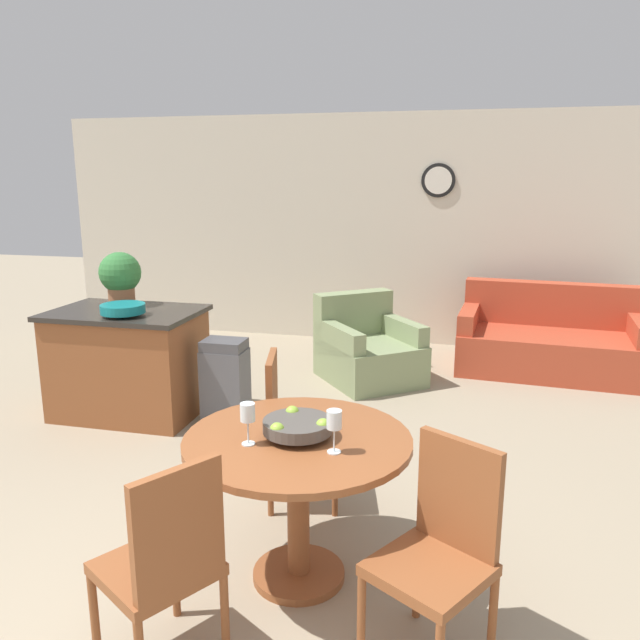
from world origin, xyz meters
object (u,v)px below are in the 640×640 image
object	(u,v)px
dining_chair_near_left	(165,559)
wine_glass_right	(334,422)
dining_chair_far_side	(291,423)
potted_plant	(120,276)
dining_chair_near_right	(441,544)
dining_table	(298,470)
fruit_bowl	(298,426)
trash_bin	(225,382)
couch	(549,343)
armchair	(367,352)
wine_glass_left	(248,414)
teal_bowl	(123,309)
kitchen_island	(128,362)

from	to	relation	value
dining_chair_near_left	wine_glass_right	size ratio (longest dim) A/B	4.64
dining_chair_far_side	potted_plant	xyz separation A→B (m)	(-1.88, 1.28, 0.64)
dining_chair_far_side	dining_chair_near_right	bearing A→B (deg)	28.13
dining_table	fruit_bowl	distance (m)	0.23
dining_table	wine_glass_right	world-z (taller)	wine_glass_right
trash_bin	couch	distance (m)	3.45
dining_chair_near_right	fruit_bowl	xyz separation A→B (m)	(-0.71, 0.35, 0.31)
armchair	wine_glass_left	bearing A→B (deg)	-128.83
teal_bowl	potted_plant	xyz separation A→B (m)	(-0.24, 0.39, 0.19)
wine_glass_left	teal_bowl	xyz separation A→B (m)	(-1.69, 1.77, 0.05)
fruit_bowl	armchair	size ratio (longest dim) A/B	0.27
wine_glass_left	couch	distance (m)	4.49
dining_table	dining_chair_near_right	xyz separation A→B (m)	(0.71, -0.35, -0.08)
dining_chair_far_side	teal_bowl	size ratio (longest dim) A/B	2.70
dining_table	dining_chair_near_right	world-z (taller)	dining_chair_near_right
dining_chair_near_left	kitchen_island	bearing A→B (deg)	64.89
potted_plant	armchair	bearing A→B (deg)	31.31
armchair	dining_chair_near_left	bearing A→B (deg)	-130.92
dining_chair_near_right	wine_glass_left	size ratio (longest dim) A/B	4.64
dining_chair_far_side	wine_glass_right	world-z (taller)	wine_glass_right
potted_plant	fruit_bowl	bearing A→B (deg)	-43.49
wine_glass_right	armchair	world-z (taller)	wine_glass_right
wine_glass_right	wine_glass_left	bearing A→B (deg)	-178.92
potted_plant	wine_glass_left	bearing A→B (deg)	-48.16
dining_chair_near_right	kitchen_island	xyz separation A→B (m)	(-2.70, 2.17, -0.06)
dining_chair_far_side	wine_glass_left	distance (m)	0.97
wine_glass_left	dining_chair_near_left	bearing A→B (deg)	-104.32
couch	fruit_bowl	bearing A→B (deg)	-107.30
kitchen_island	dining_table	bearing A→B (deg)	-42.45
dining_chair_far_side	teal_bowl	xyz separation A→B (m)	(-1.64, 0.89, 0.45)
dining_table	wine_glass_left	world-z (taller)	wine_glass_left
fruit_bowl	trash_bin	world-z (taller)	fruit_bowl
wine_glass_left	armchair	xyz separation A→B (m)	(0.02, 3.34, -0.63)
fruit_bowl	couch	world-z (taller)	couch
dining_table	dining_chair_near_right	size ratio (longest dim) A/B	1.18
fruit_bowl	kitchen_island	bearing A→B (deg)	137.55
armchair	dining_chair_near_right	bearing A→B (deg)	-114.47
dining_chair_near_right	fruit_bowl	size ratio (longest dim) A/B	2.81
fruit_bowl	potted_plant	bearing A→B (deg)	136.51
couch	dining_table	bearing A→B (deg)	-107.30
teal_bowl	wine_glass_left	bearing A→B (deg)	-46.30
dining_chair_near_left	teal_bowl	distance (m)	2.84
fruit_bowl	wine_glass_left	bearing A→B (deg)	-146.50
dining_table	kitchen_island	xyz separation A→B (m)	(-1.99, 1.82, -0.14)
kitchen_island	armchair	size ratio (longest dim) A/B	0.99
potted_plant	dining_chair_far_side	bearing A→B (deg)	-34.20
trash_bin	dining_chair_near_left	bearing A→B (deg)	-72.97
kitchen_island	potted_plant	world-z (taller)	potted_plant
dining_table	wine_glass_right	bearing A→B (deg)	-31.39
fruit_bowl	wine_glass_right	size ratio (longest dim) A/B	1.65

